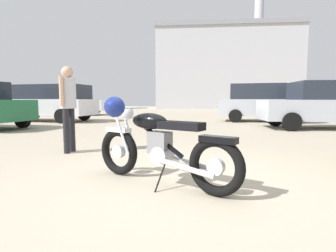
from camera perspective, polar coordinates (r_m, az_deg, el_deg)
ground_plane at (r=3.46m, az=3.67°, el=-11.54°), size 80.00×80.00×0.00m
vintage_motorcycle at (r=3.20m, az=-2.55°, el=-3.87°), size 1.88×1.10×1.07m
bystander at (r=5.44m, az=-20.75°, el=5.25°), size 0.30×0.46×1.66m
blue_hatchback_right at (r=13.35m, az=19.26°, el=4.85°), size 4.11×2.29×1.78m
dark_sedan_left at (r=19.18m, az=-19.78°, el=4.72°), size 4.42×2.43×1.67m
pale_sedan_back at (r=10.89m, az=30.37°, el=3.87°), size 4.23×1.99×1.67m
white_estate_far at (r=14.03m, az=-24.47°, el=4.78°), size 4.90×2.47×1.74m
industrial_building at (r=35.27m, az=12.10°, el=11.88°), size 16.93×9.91×17.98m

